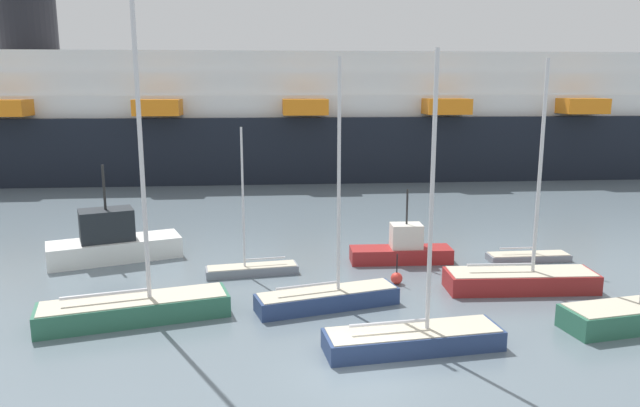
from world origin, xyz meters
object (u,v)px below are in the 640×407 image
at_px(fishing_boat_0, 112,242).
at_px(channel_buoy_1, 397,278).
at_px(sailboat_1, 529,255).
at_px(fishing_boat_1, 402,249).
at_px(sailboat_3, 252,267).
at_px(sailboat_4, 413,335).
at_px(sailboat_2, 521,278).
at_px(sailboat_6, 328,295).
at_px(sailboat_5, 135,305).
at_px(cruise_ship, 235,119).

relative_size(fishing_boat_0, channel_buoy_1, 4.88).
relative_size(sailboat_1, fishing_boat_1, 1.19).
xyz_separation_m(sailboat_3, sailboat_4, (5.80, -9.05, 0.17)).
relative_size(sailboat_2, sailboat_6, 1.00).
bearing_deg(sailboat_3, sailboat_1, 176.18).
bearing_deg(fishing_boat_0, sailboat_1, 154.90).
distance_m(sailboat_1, channel_buoy_1, 8.39).
bearing_deg(sailboat_4, sailboat_5, 154.57).
height_order(sailboat_1, sailboat_4, sailboat_4).
bearing_deg(sailboat_3, channel_buoy_1, 155.24).
xyz_separation_m(sailboat_2, sailboat_6, (-8.96, -1.28, -0.03)).
distance_m(sailboat_1, cruise_ship, 37.50).
bearing_deg(channel_buoy_1, sailboat_3, 162.66).
height_order(sailboat_1, fishing_boat_1, sailboat_1).
distance_m(sailboat_3, sailboat_6, 5.75).
height_order(sailboat_1, sailboat_3, sailboat_3).
bearing_deg(sailboat_3, fishing_boat_1, -177.79).
bearing_deg(sailboat_1, sailboat_4, -131.57).
bearing_deg(sailboat_4, channel_buoy_1, 76.11).
xyz_separation_m(fishing_boat_0, fishing_boat_1, (15.23, -1.87, -0.32)).
xyz_separation_m(fishing_boat_1, cruise_ship, (-9.88, 32.79, 4.93)).
bearing_deg(cruise_ship, sailboat_6, -81.58).
distance_m(channel_buoy_1, cruise_ship, 37.66).
bearing_deg(cruise_ship, fishing_boat_1, -72.52).
distance_m(sailboat_3, sailboat_4, 10.75).
relative_size(sailboat_1, sailboat_6, 0.62).
xyz_separation_m(sailboat_1, fishing_boat_1, (-6.75, 0.41, 0.37)).
bearing_deg(cruise_ship, sailboat_5, -92.90).
height_order(sailboat_4, sailboat_6, sailboat_4).
height_order(channel_buoy_1, cruise_ship, cruise_ship).
height_order(sailboat_3, sailboat_4, sailboat_4).
distance_m(sailboat_1, fishing_boat_0, 22.10).
distance_m(sailboat_2, sailboat_6, 9.05).
distance_m(fishing_boat_1, channel_buoy_1, 3.63).
bearing_deg(channel_buoy_1, sailboat_6, -143.34).
distance_m(fishing_boat_0, channel_buoy_1, 15.14).
distance_m(sailboat_6, channel_buoy_1, 4.43).
relative_size(sailboat_5, cruise_ship, 0.12).
distance_m(sailboat_5, sailboat_6, 7.78).
bearing_deg(sailboat_4, fishing_boat_0, 131.20).
xyz_separation_m(sailboat_3, sailboat_5, (-4.52, -5.39, 0.30)).
relative_size(sailboat_6, fishing_boat_1, 1.93).
relative_size(sailboat_2, fishing_boat_1, 1.93).
distance_m(fishing_boat_1, cruise_ship, 34.59).
bearing_deg(fishing_boat_1, channel_buoy_1, -105.18).
bearing_deg(sailboat_1, fishing_boat_0, 173.91).
distance_m(sailboat_4, fishing_boat_1, 10.58).
xyz_separation_m(sailboat_3, channel_buoy_1, (6.78, -2.11, -0.06)).
xyz_separation_m(sailboat_6, cruise_ship, (-5.26, 38.87, 5.08)).
relative_size(sailboat_1, fishing_boat_0, 0.89).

